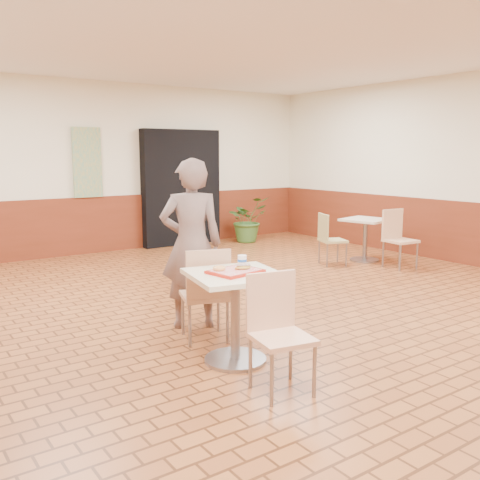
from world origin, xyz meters
TOP-DOWN VIEW (x-y plane):
  - room_shell at (0.00, 0.00)m, footprint 8.01×10.01m
  - wainscot_band at (0.00, 0.00)m, footprint 8.00×10.00m
  - corridor_doorway at (1.20, 4.88)m, footprint 1.60×0.22m
  - promo_poster at (-0.60, 4.94)m, footprint 0.50×0.03m
  - main_table at (-1.32, -0.59)m, footprint 0.74×0.74m
  - chair_main_front at (-1.36, -1.21)m, footprint 0.48×0.48m
  - chair_main_back at (-1.27, -0.04)m, footprint 0.53×0.53m
  - customer at (-1.14, 0.44)m, footprint 0.74×0.64m
  - serving_tray at (-1.32, -0.59)m, footprint 0.41×0.32m
  - ring_donut at (-1.43, -0.53)m, footprint 0.13×0.13m
  - long_john_donut at (-1.25, -0.61)m, footprint 0.15×0.11m
  - paper_cup at (-1.19, -0.51)m, footprint 0.08×0.08m
  - second_table at (2.89, 1.74)m, footprint 0.66×0.66m
  - chair_second_left at (2.17, 1.84)m, footprint 0.49×0.49m
  - chair_second_front at (2.92, 1.11)m, footprint 0.46×0.46m
  - potted_plant at (2.42, 4.40)m, footprint 0.89×0.79m

SIDE VIEW (x-z plane):
  - potted_plant at x=2.42m, z-range 0.00..0.90m
  - chair_second_left at x=2.17m, z-range 0.05..0.87m
  - second_table at x=2.89m, z-range 0.12..0.82m
  - chair_main_front at x=-1.36m, z-range 0.05..0.93m
  - wainscot_band at x=0.00m, z-range 0.00..1.00m
  - chair_second_front at x=2.92m, z-range 0.05..0.95m
  - chair_main_back at x=-1.27m, z-range 0.05..0.96m
  - main_table at x=-1.32m, z-range 0.13..0.91m
  - serving_tray at x=-1.32m, z-range 0.78..0.80m
  - ring_donut at x=-1.43m, z-range 0.80..0.84m
  - long_john_donut at x=-1.25m, z-range 0.80..0.84m
  - paper_cup at x=-1.19m, z-range 0.80..0.90m
  - customer at x=-1.14m, z-range 0.00..1.72m
  - corridor_doorway at x=1.20m, z-range 0.00..2.20m
  - room_shell at x=0.00m, z-range 0.00..3.00m
  - promo_poster at x=-0.60m, z-range 1.00..2.20m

